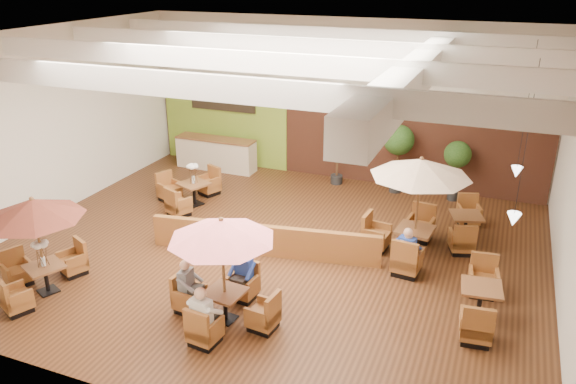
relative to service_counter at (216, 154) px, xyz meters
The scene contains 17 objects.
room 6.78m from the service_counter, 39.88° to the right, with size 14.04×14.00×5.52m.
service_counter is the anchor object (origin of this frame).
booth_divider 7.00m from the service_counter, 51.30° to the right, with size 6.07×0.18×0.84m, color brown.
table_0 9.04m from the service_counter, 87.56° to the right, with size 2.35×2.50×2.39m.
table_1 9.74m from the service_counter, 60.37° to the right, with size 2.39×2.39×2.42m.
table_2 9.03m from the service_counter, 27.18° to the right, with size 2.62×2.71×2.73m.
table_3 3.32m from the service_counter, 77.20° to the right, with size 1.86×2.64×1.51m.
table_4 11.64m from the service_counter, 32.64° to the right, with size 0.93×2.55×0.94m.
table_5 9.49m from the service_counter, 15.45° to the right, with size 1.03×2.57×0.91m.
topiary_0 4.73m from the service_counter, ahead, with size 0.98×0.98×2.28m.
topiary_1 6.75m from the service_counter, ahead, with size 0.99×0.99×2.30m.
topiary_2 8.57m from the service_counter, ahead, with size 0.84×0.84×1.96m.
diner_0 10.46m from the service_counter, 62.76° to the right, with size 0.45×0.39×0.86m.
diner_1 8.93m from the service_counter, 57.57° to the right, with size 0.39×0.32×0.79m.
diner_2 9.28m from the service_counter, 65.11° to the right, with size 0.32×0.39×0.78m.
diner_3 9.48m from the service_counter, 32.37° to the right, with size 0.43×0.38×0.81m.
diner_4 9.48m from the service_counter, 32.37° to the right, with size 0.36×0.29×0.73m.
Camera 1 is at (5.38, -12.22, 7.07)m, focal length 35.00 mm.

